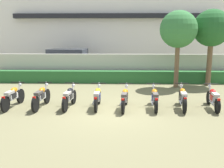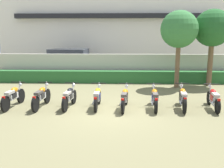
{
  "view_description": "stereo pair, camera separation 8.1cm",
  "coord_description": "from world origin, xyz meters",
  "views": [
    {
      "loc": [
        0.29,
        -9.42,
        2.94
      ],
      "look_at": [
        0.0,
        0.87,
        0.93
      ],
      "focal_mm": 40.98,
      "sensor_mm": 36.0,
      "label": 1
    },
    {
      "loc": [
        0.38,
        -9.42,
        2.94
      ],
      "look_at": [
        0.0,
        0.87,
        0.93
      ],
      "focal_mm": 40.98,
      "sensor_mm": 36.0,
      "label": 2
    }
  ],
  "objects": [
    {
      "name": "motorcycle_in_row_5",
      "position": [
        1.71,
        0.53,
        0.44
      ],
      "size": [
        0.6,
        1.88,
        0.95
      ],
      "rotation": [
        0.0,
        0.0,
        1.53
      ],
      "color": "black",
      "rests_on": "ground"
    },
    {
      "name": "hedge_row",
      "position": [
        0.0,
        6.14,
        0.37
      ],
      "size": [
        14.8,
        0.7,
        0.73
      ],
      "primitive_type": "cube",
      "color": "#28602D",
      "rests_on": "ground"
    },
    {
      "name": "motorcycle_in_row_4",
      "position": [
        0.52,
        0.48,
        0.44
      ],
      "size": [
        0.6,
        1.93,
        0.95
      ],
      "rotation": [
        0.0,
        0.0,
        1.46
      ],
      "color": "black",
      "rests_on": "ground"
    },
    {
      "name": "motorcycle_in_row_7",
      "position": [
        4.06,
        0.6,
        0.44
      ],
      "size": [
        0.6,
        1.89,
        0.94
      ],
      "rotation": [
        0.0,
        0.0,
        1.47
      ],
      "color": "black",
      "rests_on": "ground"
    },
    {
      "name": "motorcycle_in_row_0",
      "position": [
        -4.03,
        0.56,
        0.45
      ],
      "size": [
        0.6,
        1.95,
        0.97
      ],
      "rotation": [
        0.0,
        0.0,
        1.5
      ],
      "color": "black",
      "rests_on": "ground"
    },
    {
      "name": "compound_wall",
      "position": [
        0.0,
        6.84,
        0.86
      ],
      "size": [
        18.5,
        0.3,
        1.71
      ],
      "primitive_type": "cube",
      "color": "#BCB7A8",
      "rests_on": "ground"
    },
    {
      "name": "tree_near_inspector",
      "position": [
        3.5,
        4.84,
        3.18
      ],
      "size": [
        2.03,
        2.03,
        4.23
      ],
      "color": "brown",
      "rests_on": "ground"
    },
    {
      "name": "building",
      "position": [
        0.0,
        14.73,
        4.14
      ],
      "size": [
        19.48,
        6.5,
        8.27
      ],
      "color": "white",
      "rests_on": "ground"
    },
    {
      "name": "ground",
      "position": [
        0.0,
        0.0,
        0.0
      ],
      "size": [
        60.0,
        60.0,
        0.0
      ],
      "primitive_type": "plane",
      "color": "olive"
    },
    {
      "name": "tree_far_side",
      "position": [
        5.5,
        5.45,
        3.25
      ],
      "size": [
        2.09,
        2.09,
        4.34
      ],
      "color": "brown",
      "rests_on": "ground"
    },
    {
      "name": "motorcycle_in_row_1",
      "position": [
        -2.87,
        0.55,
        0.46
      ],
      "size": [
        0.6,
        1.94,
        0.98
      ],
      "rotation": [
        0.0,
        0.0,
        1.51
      ],
      "color": "black",
      "rests_on": "ground"
    },
    {
      "name": "motorcycle_in_row_6",
      "position": [
        2.84,
        0.55,
        0.45
      ],
      "size": [
        0.6,
        1.89,
        0.97
      ],
      "rotation": [
        0.0,
        0.0,
        1.46
      ],
      "color": "black",
      "rests_on": "ground"
    },
    {
      "name": "motorcycle_in_row_2",
      "position": [
        -1.72,
        0.57,
        0.45
      ],
      "size": [
        0.6,
        1.83,
        0.96
      ],
      "rotation": [
        0.0,
        0.0,
        1.48
      ],
      "color": "black",
      "rests_on": "ground"
    },
    {
      "name": "parked_car",
      "position": [
        -3.36,
        9.3,
        0.94
      ],
      "size": [
        4.7,
        2.55,
        1.89
      ],
      "rotation": [
        0.0,
        0.0,
        -0.13
      ],
      "color": "silver",
      "rests_on": "ground"
    },
    {
      "name": "motorcycle_in_row_3",
      "position": [
        -0.58,
        0.59,
        0.44
      ],
      "size": [
        0.6,
        1.83,
        0.95
      ],
      "rotation": [
        0.0,
        0.0,
        1.55
      ],
      "color": "black",
      "rests_on": "ground"
    }
  ]
}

